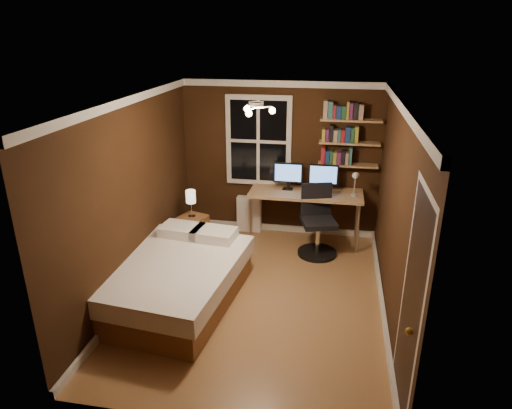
% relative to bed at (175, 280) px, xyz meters
% --- Properties ---
extents(floor, '(4.20, 4.20, 0.00)m').
position_rel_bed_xyz_m(floor, '(1.00, 0.29, -0.30)').
color(floor, olive).
rests_on(floor, ground).
extents(wall_back, '(3.20, 0.04, 2.50)m').
position_rel_bed_xyz_m(wall_back, '(1.00, 2.39, 0.95)').
color(wall_back, black).
rests_on(wall_back, ground).
extents(wall_left, '(0.04, 4.20, 2.50)m').
position_rel_bed_xyz_m(wall_left, '(-0.60, 0.29, 0.95)').
color(wall_left, black).
rests_on(wall_left, ground).
extents(wall_right, '(0.04, 4.20, 2.50)m').
position_rel_bed_xyz_m(wall_right, '(2.60, 0.29, 0.95)').
color(wall_right, black).
rests_on(wall_right, ground).
extents(ceiling, '(3.20, 4.20, 0.02)m').
position_rel_bed_xyz_m(ceiling, '(1.00, 0.29, 2.20)').
color(ceiling, white).
rests_on(ceiling, wall_back).
extents(window, '(1.06, 0.06, 1.46)m').
position_rel_bed_xyz_m(window, '(0.65, 2.36, 1.25)').
color(window, silver).
rests_on(window, wall_back).
extents(door, '(0.03, 0.82, 2.05)m').
position_rel_bed_xyz_m(door, '(2.59, -1.26, 0.73)').
color(door, black).
rests_on(door, ground).
extents(door_knob, '(0.06, 0.06, 0.06)m').
position_rel_bed_xyz_m(door_knob, '(2.55, -1.56, 0.70)').
color(door_knob, gold).
rests_on(door_knob, door).
extents(ceiling_fixture, '(0.44, 0.44, 0.18)m').
position_rel_bed_xyz_m(ceiling_fixture, '(1.00, 0.19, 2.10)').
color(ceiling_fixture, beige).
rests_on(ceiling_fixture, ceiling).
extents(bookshelf_lower, '(0.92, 0.22, 0.03)m').
position_rel_bed_xyz_m(bookshelf_lower, '(2.08, 2.27, 0.95)').
color(bookshelf_lower, '#A17B4E').
rests_on(bookshelf_lower, wall_back).
extents(books_row_lower, '(0.48, 0.16, 0.23)m').
position_rel_bed_xyz_m(books_row_lower, '(2.08, 2.27, 1.08)').
color(books_row_lower, maroon).
rests_on(books_row_lower, bookshelf_lower).
extents(bookshelf_middle, '(0.92, 0.22, 0.03)m').
position_rel_bed_xyz_m(bookshelf_middle, '(2.08, 2.27, 1.30)').
color(bookshelf_middle, '#A17B4E').
rests_on(bookshelf_middle, wall_back).
extents(books_row_middle, '(0.54, 0.16, 0.23)m').
position_rel_bed_xyz_m(books_row_middle, '(2.08, 2.27, 1.43)').
color(books_row_middle, navy).
rests_on(books_row_middle, bookshelf_middle).
extents(bookshelf_upper, '(0.92, 0.22, 0.03)m').
position_rel_bed_xyz_m(bookshelf_upper, '(2.08, 2.27, 1.65)').
color(bookshelf_upper, '#A17B4E').
rests_on(bookshelf_upper, wall_back).
extents(books_row_upper, '(0.54, 0.16, 0.23)m').
position_rel_bed_xyz_m(books_row_upper, '(2.08, 2.27, 1.78)').
color(books_row_upper, '#235331').
rests_on(books_row_upper, bookshelf_upper).
extents(bed, '(1.70, 2.20, 0.69)m').
position_rel_bed_xyz_m(bed, '(0.00, 0.00, 0.00)').
color(bed, brown).
rests_on(bed, ground).
extents(nightstand, '(0.50, 0.50, 0.49)m').
position_rel_bed_xyz_m(nightstand, '(-0.27, 1.55, -0.05)').
color(nightstand, brown).
rests_on(nightstand, ground).
extents(bedside_lamp, '(0.15, 0.15, 0.44)m').
position_rel_bed_xyz_m(bedside_lamp, '(-0.27, 1.55, 0.41)').
color(bedside_lamp, silver).
rests_on(bedside_lamp, nightstand).
extents(radiator, '(0.40, 0.14, 0.61)m').
position_rel_bed_xyz_m(radiator, '(0.50, 2.28, 0.01)').
color(radiator, silver).
rests_on(radiator, ground).
extents(desk, '(1.77, 0.66, 0.84)m').
position_rel_bed_xyz_m(desk, '(1.46, 2.04, 0.48)').
color(desk, '#A17B4E').
rests_on(desk, ground).
extents(monitor_left, '(0.46, 0.12, 0.44)m').
position_rel_bed_xyz_m(monitor_left, '(1.16, 2.13, 0.76)').
color(monitor_left, black).
rests_on(monitor_left, desk).
extents(monitor_right, '(0.46, 0.12, 0.44)m').
position_rel_bed_xyz_m(monitor_right, '(1.71, 2.13, 0.76)').
color(monitor_right, black).
rests_on(monitor_right, desk).
extents(desk_lamp, '(0.14, 0.32, 0.44)m').
position_rel_bed_xyz_m(desk_lamp, '(2.19, 1.93, 0.76)').
color(desk_lamp, silver).
rests_on(desk_lamp, desk).
extents(office_chair, '(0.60, 0.60, 1.08)m').
position_rel_bed_xyz_m(office_chair, '(1.68, 1.64, 0.12)').
color(office_chair, black).
rests_on(office_chair, ground).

